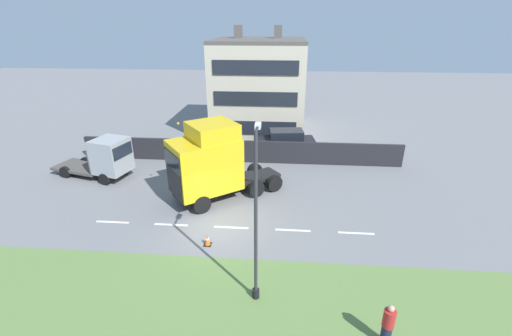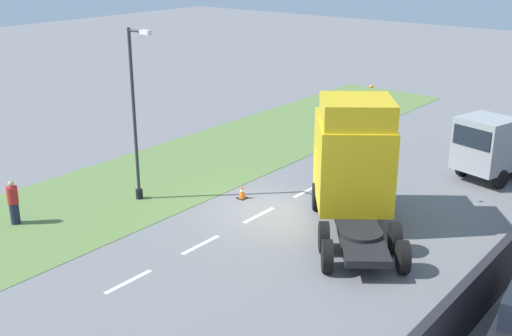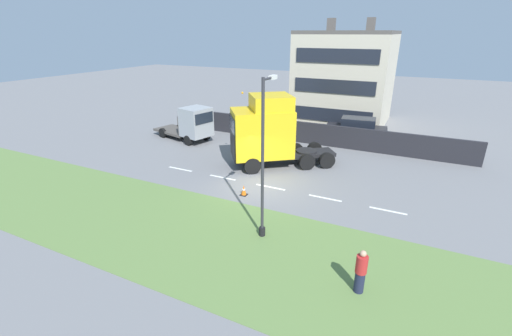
{
  "view_description": "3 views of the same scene",
  "coord_description": "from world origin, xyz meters",
  "views": [
    {
      "loc": [
        -14.93,
        -3.21,
        9.92
      ],
      "look_at": [
        0.9,
        -1.92,
        3.03
      ],
      "focal_mm": 24.0,
      "sensor_mm": 36.0,
      "label": 1
    },
    {
      "loc": [
        13.68,
        -18.14,
        9.67
      ],
      "look_at": [
        -0.16,
        -0.67,
        1.84
      ],
      "focal_mm": 45.0,
      "sensor_mm": 36.0,
      "label": 2
    },
    {
      "loc": [
        -16.42,
        -7.73,
        8.29
      ],
      "look_at": [
        -1.98,
        -0.73,
        1.9
      ],
      "focal_mm": 24.0,
      "sensor_mm": 36.0,
      "label": 3
    }
  ],
  "objects": [
    {
      "name": "ground_plane",
      "position": [
        0.0,
        0.0,
        0.0
      ],
      "size": [
        120.0,
        120.0,
        0.0
      ],
      "primitive_type": "plane",
      "color": "slate",
      "rests_on": "ground"
    },
    {
      "name": "grass_verge",
      "position": [
        -6.0,
        0.0,
        0.01
      ],
      "size": [
        7.0,
        44.0,
        0.01
      ],
      "color": "#607F42",
      "rests_on": "ground"
    },
    {
      "name": "lane_markings",
      "position": [
        0.0,
        -0.7,
        0.0
      ],
      "size": [
        0.16,
        14.6,
        0.0
      ],
      "color": "white",
      "rests_on": "ground"
    },
    {
      "name": "boundary_wall",
      "position": [
        9.0,
        0.0,
        0.84
      ],
      "size": [
        0.25,
        24.0,
        1.68
      ],
      "color": "#232328",
      "rests_on": "ground"
    },
    {
      "name": "lorry_cab",
      "position": [
        2.98,
        0.95,
        2.35
      ],
      "size": [
        5.97,
        6.74,
        4.82
      ],
      "rotation": [
        0.0,
        0.0,
        0.65
      ],
      "color": "black",
      "rests_on": "ground"
    },
    {
      "name": "flatbed_truck",
      "position": [
        5.35,
        8.44,
        1.48
      ],
      "size": [
        3.33,
        5.88,
        2.83
      ],
      "rotation": [
        0.0,
        0.0,
        2.89
      ],
      "color": "#999EA3",
      "rests_on": "ground"
    },
    {
      "name": "lamp_post",
      "position": [
        -4.67,
        -2.38,
        3.2
      ],
      "size": [
        1.26,
        0.28,
        6.76
      ],
      "color": "black",
      "rests_on": "ground"
    },
    {
      "name": "pedestrian",
      "position": [
        -6.48,
        -6.81,
        0.81
      ],
      "size": [
        0.39,
        0.39,
        1.66
      ],
      "color": "#1E233D",
      "rests_on": "ground"
    },
    {
      "name": "traffic_cone_lead",
      "position": [
        -1.57,
        0.21,
        0.28
      ],
      "size": [
        0.36,
        0.36,
        0.58
      ],
      "color": "black",
      "rests_on": "ground"
    }
  ]
}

